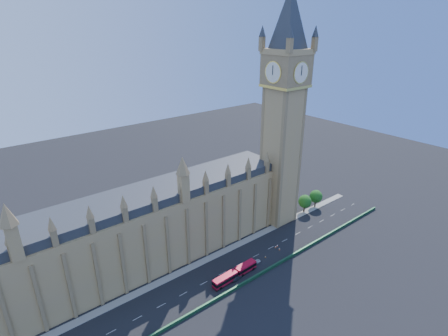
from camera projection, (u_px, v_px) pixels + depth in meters
ground at (231, 269)px, 123.83m from camera, size 400.00×400.00×0.00m
palace_westminster at (135, 233)px, 119.97m from camera, size 120.00×20.00×28.00m
elizabeth_tower at (285, 96)px, 134.91m from camera, size 20.59×20.59×105.00m
bridge_parapet at (248, 281)px, 117.10m from camera, size 160.00×0.60×1.20m
kerb_north at (215, 256)px, 130.65m from camera, size 160.00×3.00×0.16m
tree_east_near at (305, 201)px, 159.05m from camera, size 6.00×6.00×8.50m
tree_east_far at (316, 196)px, 163.66m from camera, size 6.00×6.00×8.50m
red_bus at (235, 274)px, 118.81m from camera, size 18.29×3.45×3.10m
car_grey at (236, 277)px, 118.58m from camera, size 4.69×2.40×1.53m
car_silver at (243, 271)px, 121.68m from camera, size 5.04×2.29×1.60m
car_white at (256, 262)px, 126.35m from camera, size 4.31×1.95×1.22m
cone_a at (265, 257)px, 129.56m from camera, size 0.51×0.51×0.64m
cone_b at (280, 249)px, 133.98m from camera, size 0.63×0.63×0.78m
cone_c at (276, 247)px, 135.33m from camera, size 0.58×0.58×0.77m
cone_d at (277, 246)px, 135.99m from camera, size 0.58×0.58×0.80m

